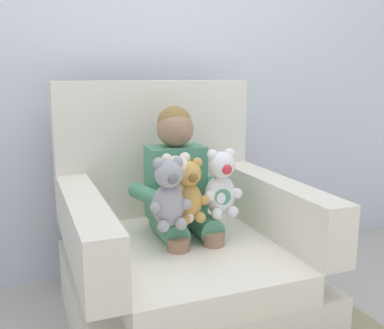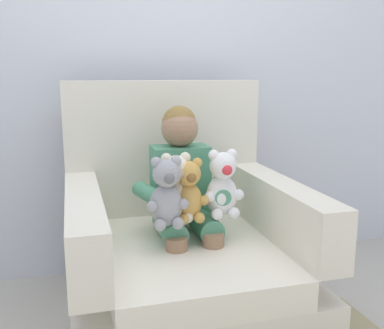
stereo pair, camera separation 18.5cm
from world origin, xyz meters
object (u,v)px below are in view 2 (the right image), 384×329
object	(u,v)px
seated_child	(184,188)
plush_grey	(167,194)
plush_white	(222,186)
plush_cream	(176,189)
plush_honey	(189,192)
armchair	(181,251)

from	to	relation	value
seated_child	plush_grey	world-z (taller)	seated_child
seated_child	plush_white	xyz separation A→B (m)	(0.14, -0.13, 0.04)
plush_cream	plush_honey	bearing A→B (deg)	-15.03
plush_honey	plush_cream	xyz separation A→B (m)	(-0.05, 0.02, 0.01)
plush_white	plush_grey	xyz separation A→B (m)	(-0.26, -0.07, -0.00)
armchair	plush_grey	world-z (taller)	armchair
plush_honey	plush_cream	size ratio (longest dim) A/B	0.92
plush_honey	plush_white	bearing A→B (deg)	12.28
plush_white	plush_grey	world-z (taller)	plush_white
armchair	plush_white	world-z (taller)	armchair
plush_grey	plush_cream	size ratio (longest dim) A/B	1.00
seated_child	plush_grey	distance (m)	0.24
seated_child	plush_honey	bearing A→B (deg)	-97.96
plush_honey	plush_grey	distance (m)	0.12
seated_child	plush_white	world-z (taller)	seated_child
plush_white	plush_grey	distance (m)	0.27
plush_white	seated_child	bearing A→B (deg)	156.99
plush_white	plush_cream	distance (m)	0.21
seated_child	plush_honey	distance (m)	0.16
seated_child	plush_grey	size ratio (longest dim) A/B	2.82
seated_child	plush_honey	world-z (taller)	seated_child
plush_cream	armchair	bearing A→B (deg)	71.57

